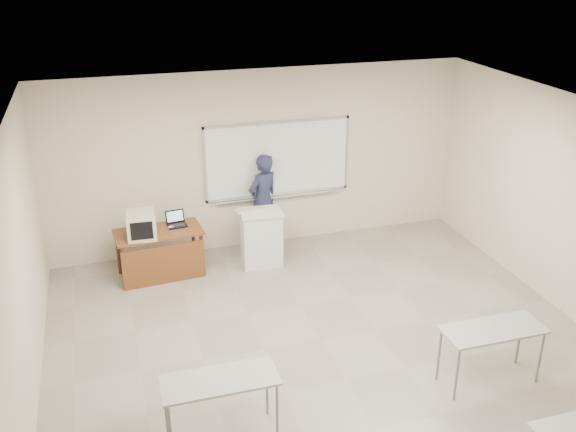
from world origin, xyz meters
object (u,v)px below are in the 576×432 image
object	(u,v)px
crt_monitor	(141,225)
keyboard	(250,210)
podium	(261,238)
presenter	(263,201)
instructor_desk	(160,247)
mouse	(171,227)
whiteboard	(278,160)
laptop	(177,222)

from	to	relation	value
crt_monitor	keyboard	size ratio (longest dim) A/B	0.99
podium	keyboard	size ratio (longest dim) A/B	1.93
podium	presenter	xyz separation A→B (m)	(0.21, 0.66, 0.35)
podium	presenter	world-z (taller)	presenter
instructor_desk	keyboard	world-z (taller)	keyboard
presenter	instructor_desk	bearing A→B (deg)	-5.66
mouse	keyboard	size ratio (longest dim) A/B	0.20
whiteboard	mouse	world-z (taller)	whiteboard
podium	crt_monitor	bearing A→B (deg)	-175.83
crt_monitor	laptop	world-z (taller)	crt_monitor
podium	laptop	world-z (taller)	laptop
podium	crt_monitor	size ratio (longest dim) A/B	1.95
crt_monitor	presenter	world-z (taller)	presenter
whiteboard	mouse	xyz separation A→B (m)	(-1.90, -0.62, -0.71)
whiteboard	mouse	bearing A→B (deg)	-161.98
instructor_desk	crt_monitor	size ratio (longest dim) A/B	2.79
keyboard	presenter	distance (m)	0.69
instructor_desk	crt_monitor	world-z (taller)	crt_monitor
crt_monitor	laptop	xyz separation A→B (m)	(0.56, 0.28, -0.14)
instructor_desk	keyboard	size ratio (longest dim) A/B	2.76
whiteboard	instructor_desk	size ratio (longest dim) A/B	1.88
laptop	instructor_desk	bearing A→B (deg)	-145.34
crt_monitor	keyboard	distance (m)	1.70
crt_monitor	presenter	xyz separation A→B (m)	(2.06, 0.69, -0.12)
instructor_desk	crt_monitor	xyz separation A→B (m)	(-0.25, -0.01, 0.42)
whiteboard	keyboard	xyz separation A→B (m)	(-0.65, -0.69, -0.55)
whiteboard	instructor_desk	distance (m)	2.43
crt_monitor	presenter	bearing A→B (deg)	20.87
mouse	presenter	bearing A→B (deg)	30.94
laptop	keyboard	size ratio (longest dim) A/B	0.61
crt_monitor	instructor_desk	bearing A→B (deg)	5.85
instructor_desk	laptop	distance (m)	0.49
keyboard	podium	bearing A→B (deg)	-33.46
whiteboard	podium	bearing A→B (deg)	-123.07
instructor_desk	crt_monitor	distance (m)	0.49
laptop	mouse	xyz separation A→B (m)	(-0.11, -0.10, -0.03)
keyboard	laptop	bearing A→B (deg)	166.05
whiteboard	laptop	size ratio (longest dim) A/B	8.48
crt_monitor	mouse	xyz separation A→B (m)	(0.45, 0.17, -0.17)
whiteboard	laptop	distance (m)	1.99
instructor_desk	keyboard	distance (m)	1.51
laptop	presenter	world-z (taller)	presenter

